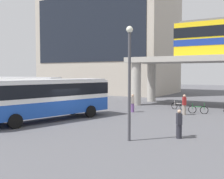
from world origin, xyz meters
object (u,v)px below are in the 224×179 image
at_px(bus_main, 45,95).
at_px(pedestrian_walking_across, 184,105).
at_px(pedestrian_waiting_near_stop, 179,125).
at_px(bicycle_silver, 179,106).
at_px(pedestrian_at_kerb, 133,104).
at_px(station_building, 108,38).
at_px(bus_secondary, 17,88).
at_px(bicycle_green, 198,110).

distance_m(bus_main, pedestrian_walking_across, 12.01).
distance_m(bus_main, pedestrian_waiting_near_stop, 10.77).
bearing_deg(bicycle_silver, pedestrian_walking_across, -65.25).
bearing_deg(bus_main, pedestrian_at_kerb, 63.81).
height_order(station_building, bus_main, station_building).
height_order(bicycle_silver, pedestrian_waiting_near_stop, pedestrian_waiting_near_stop).
height_order(bus_secondary, bicycle_green, bus_secondary).
xyz_separation_m(bus_main, pedestrian_walking_across, (8.48, 8.43, -1.13)).
xyz_separation_m(bicycle_silver, pedestrian_walking_across, (1.47, -3.19, 0.50)).
distance_m(bicycle_green, pedestrian_walking_across, 1.80).
bearing_deg(pedestrian_walking_across, station_building, 134.31).
bearing_deg(bicycle_silver, station_building, 136.88).
relative_size(bicycle_silver, pedestrian_waiting_near_stop, 1.03).
xyz_separation_m(station_building, bicycle_silver, (19.13, -17.91, -9.92)).
height_order(station_building, bus_secondary, station_building).
distance_m(bicycle_silver, pedestrian_walking_across, 3.55).
xyz_separation_m(bus_secondary, pedestrian_at_kerb, (14.45, 1.24, -1.18)).
relative_size(bus_main, bus_secondary, 1.00).
height_order(pedestrian_waiting_near_stop, pedestrian_walking_across, pedestrian_walking_across).
distance_m(bicycle_silver, pedestrian_at_kerb, 5.13).
relative_size(station_building, bus_secondary, 2.12).
distance_m(bus_main, pedestrian_at_kerb, 8.62).
distance_m(station_building, bicycle_silver, 28.02).
bearing_deg(bus_secondary, station_building, 93.56).
bearing_deg(bicycle_silver, bus_main, -121.11).
height_order(station_building, pedestrian_at_kerb, station_building).
distance_m(bicycle_green, pedestrian_waiting_near_stop, 10.45).
height_order(bus_main, pedestrian_at_kerb, bus_main).
bearing_deg(bicycle_silver, pedestrian_waiting_near_stop, -73.00).
height_order(bicycle_green, bicycle_silver, same).
relative_size(bicycle_green, pedestrian_at_kerb, 1.04).
bearing_deg(bus_main, bicycle_silver, 58.89).
relative_size(bicycle_green, pedestrian_walking_across, 0.99).
distance_m(bicycle_green, pedestrian_at_kerb, 6.04).
xyz_separation_m(bicycle_green, bicycle_silver, (-2.34, 1.69, 0.00)).
distance_m(bus_secondary, pedestrian_walking_across, 19.30).
height_order(bus_main, bicycle_silver, bus_main).
bearing_deg(station_building, bus_secondary, -86.44).
relative_size(bicycle_green, pedestrian_waiting_near_stop, 1.08).
bearing_deg(pedestrian_at_kerb, bus_secondary, -175.11).
distance_m(station_building, bicycle_green, 30.72).
xyz_separation_m(bus_main, bus_secondary, (-10.68, 6.43, 0.00)).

